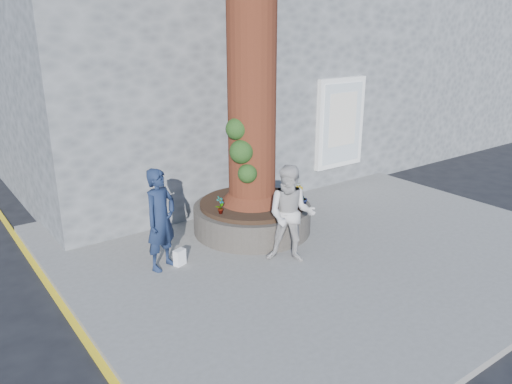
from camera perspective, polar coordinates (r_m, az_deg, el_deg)
ground at (r=8.16m, az=3.30°, el=-10.86°), size 120.00×120.00×0.00m
pavement at (r=9.69m, az=6.43°, el=-5.56°), size 9.00×8.00×0.12m
yellow_line at (r=7.74m, az=-20.17°, el=-13.84°), size 0.10×30.00×0.01m
stone_shop at (r=14.50m, az=-7.27°, el=15.13°), size 10.30×8.30×6.30m
neighbour_shop at (r=19.69m, az=14.25°, el=15.16°), size 6.00×8.00×6.00m
planter at (r=9.85m, az=-0.44°, el=-2.78°), size 2.30×2.30×0.60m
man at (r=8.30m, az=-10.83°, el=-3.11°), size 0.74×0.62×1.72m
woman at (r=8.42m, az=4.02°, el=-2.58°), size 1.04×1.04×1.70m
shopping_bag at (r=8.62m, az=-8.72°, el=-7.39°), size 0.23×0.18×0.28m
plant_a at (r=9.10m, az=-4.10°, el=-1.50°), size 0.21×0.18×0.33m
plant_b at (r=9.35m, az=5.17°, el=-0.64°), size 0.33×0.33×0.43m
plant_c at (r=10.05m, az=4.12°, el=0.50°), size 0.27×0.27×0.34m
plant_d at (r=9.99m, az=4.42°, el=0.37°), size 0.41×0.41×0.34m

